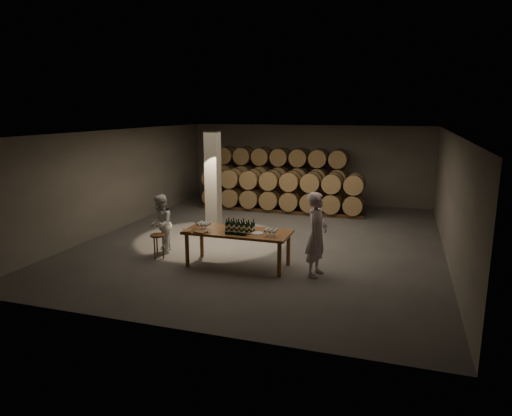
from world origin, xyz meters
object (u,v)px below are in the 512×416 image
(bottle_cluster, at_px, (240,226))
(notebook_near, at_px, (201,232))
(stool, at_px, (158,239))
(person_man, at_px, (317,234))
(tasting_table, at_px, (238,235))
(person_woman, at_px, (161,224))
(plate, at_px, (257,233))

(bottle_cluster, relative_size, notebook_near, 2.60)
(bottle_cluster, distance_m, notebook_near, 0.97)
(notebook_near, relative_size, stool, 0.43)
(person_man, bearing_deg, tasting_table, 99.36)
(bottle_cluster, height_order, person_woman, person_woman)
(plate, xyz_separation_m, stool, (-2.70, -0.03, -0.38))
(notebook_near, distance_m, person_woman, 1.69)
(bottle_cluster, distance_m, person_woman, 2.40)
(bottle_cluster, xyz_separation_m, stool, (-2.23, -0.14, -0.48))
(bottle_cluster, bearing_deg, plate, -12.71)
(plate, bearing_deg, bottle_cluster, 167.29)
(stool, xyz_separation_m, person_man, (4.14, 0.06, 0.46))
(plate, distance_m, person_woman, 2.87)
(tasting_table, xyz_separation_m, person_woman, (-2.32, 0.32, 0.01))
(notebook_near, xyz_separation_m, stool, (-1.37, 0.32, -0.39))
(notebook_near, distance_m, person_man, 2.80)
(bottle_cluster, relative_size, stool, 1.12)
(tasting_table, height_order, plate, plate)
(stool, height_order, person_woman, person_woman)
(notebook_near, bearing_deg, stool, -176.64)
(tasting_table, relative_size, notebook_near, 9.31)
(stool, bearing_deg, notebook_near, -12.95)
(bottle_cluster, bearing_deg, person_woman, 173.01)
(person_woman, bearing_deg, stool, -2.33)
(tasting_table, relative_size, stool, 4.02)
(tasting_table, relative_size, person_woman, 1.61)
(stool, bearing_deg, plate, 0.62)
(stool, bearing_deg, bottle_cluster, 3.49)
(bottle_cluster, relative_size, plate, 2.42)
(stool, distance_m, person_woman, 0.53)
(tasting_table, xyz_separation_m, person_man, (1.97, -0.05, 0.19))
(notebook_near, distance_m, stool, 1.46)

